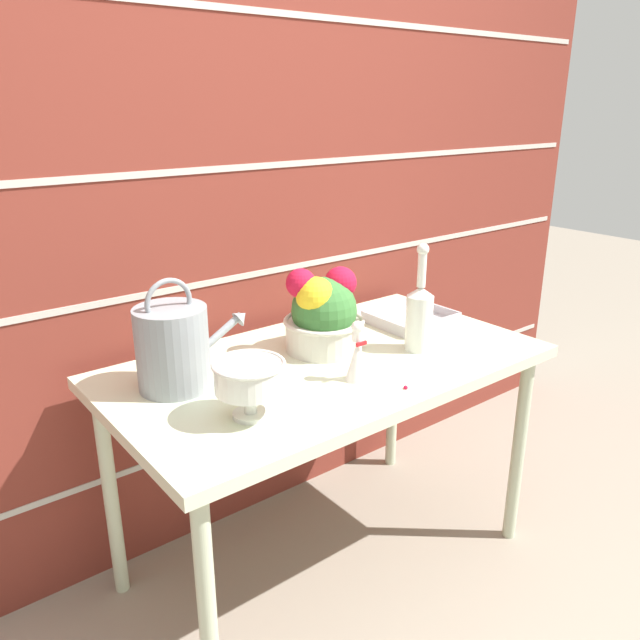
{
  "coord_description": "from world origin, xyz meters",
  "views": [
    {
      "loc": [
        -1.09,
        -1.35,
        1.48
      ],
      "look_at": [
        0.0,
        0.04,
        0.86
      ],
      "focal_mm": 35.0,
      "sensor_mm": 36.0,
      "label": 1
    }
  ],
  "objects_px": {
    "watering_can": "(173,347)",
    "glass_decanter": "(419,314)",
    "crystal_pedestal_bowl": "(249,378)",
    "figurine_vase": "(357,356)",
    "flower_planter": "(323,314)",
    "wire_tray": "(411,320)"
  },
  "relations": [
    {
      "from": "crystal_pedestal_bowl",
      "to": "glass_decanter",
      "type": "relative_size",
      "value": 0.53
    },
    {
      "from": "watering_can",
      "to": "crystal_pedestal_bowl",
      "type": "height_order",
      "value": "watering_can"
    },
    {
      "from": "figurine_vase",
      "to": "crystal_pedestal_bowl",
      "type": "bearing_deg",
      "value": -179.74
    },
    {
      "from": "crystal_pedestal_bowl",
      "to": "wire_tray",
      "type": "height_order",
      "value": "crystal_pedestal_bowl"
    },
    {
      "from": "figurine_vase",
      "to": "wire_tray",
      "type": "relative_size",
      "value": 0.65
    },
    {
      "from": "glass_decanter",
      "to": "figurine_vase",
      "type": "xyz_separation_m",
      "value": [
        -0.3,
        -0.05,
        -0.05
      ]
    },
    {
      "from": "flower_planter",
      "to": "wire_tray",
      "type": "height_order",
      "value": "flower_planter"
    },
    {
      "from": "flower_planter",
      "to": "figurine_vase",
      "type": "distance_m",
      "value": 0.25
    },
    {
      "from": "crystal_pedestal_bowl",
      "to": "glass_decanter",
      "type": "xyz_separation_m",
      "value": [
        0.65,
        0.05,
        0.01
      ]
    },
    {
      "from": "crystal_pedestal_bowl",
      "to": "glass_decanter",
      "type": "distance_m",
      "value": 0.66
    },
    {
      "from": "figurine_vase",
      "to": "flower_planter",
      "type": "bearing_deg",
      "value": 74.02
    },
    {
      "from": "crystal_pedestal_bowl",
      "to": "flower_planter",
      "type": "height_order",
      "value": "flower_planter"
    },
    {
      "from": "watering_can",
      "to": "glass_decanter",
      "type": "height_order",
      "value": "glass_decanter"
    },
    {
      "from": "watering_can",
      "to": "flower_planter",
      "type": "bearing_deg",
      "value": -4.0
    },
    {
      "from": "glass_decanter",
      "to": "figurine_vase",
      "type": "bearing_deg",
      "value": -170.21
    },
    {
      "from": "watering_can",
      "to": "glass_decanter",
      "type": "distance_m",
      "value": 0.75
    },
    {
      "from": "flower_planter",
      "to": "wire_tray",
      "type": "bearing_deg",
      "value": 0.94
    },
    {
      "from": "watering_can",
      "to": "glass_decanter",
      "type": "bearing_deg",
      "value": -16.86
    },
    {
      "from": "flower_planter",
      "to": "wire_tray",
      "type": "xyz_separation_m",
      "value": [
        0.4,
        0.01,
        -0.11
      ]
    },
    {
      "from": "crystal_pedestal_bowl",
      "to": "figurine_vase",
      "type": "relative_size",
      "value": 1.04
    },
    {
      "from": "wire_tray",
      "to": "glass_decanter",
      "type": "bearing_deg",
      "value": -131.17
    },
    {
      "from": "crystal_pedestal_bowl",
      "to": "figurine_vase",
      "type": "distance_m",
      "value": 0.35
    }
  ]
}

